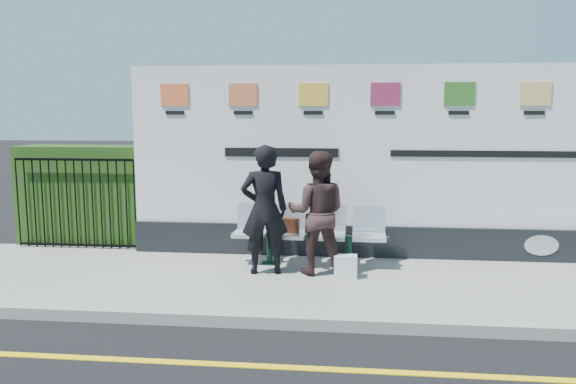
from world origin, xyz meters
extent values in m
plane|color=black|center=(0.00, 0.00, 0.00)|extent=(80.00, 80.00, 0.00)
cube|color=gray|center=(0.00, 2.50, 0.06)|extent=(14.00, 3.00, 0.12)
cube|color=gray|center=(0.00, 1.00, 0.07)|extent=(14.00, 0.18, 0.14)
cube|color=yellow|center=(0.00, 0.00, 0.00)|extent=(14.00, 0.10, 0.01)
cube|color=black|center=(0.50, 3.85, 0.37)|extent=(8.00, 0.30, 0.50)
cube|color=silver|center=(0.50, 3.85, 1.87)|extent=(8.00, 0.14, 2.50)
cube|color=#234414|center=(-4.58, 4.30, 0.97)|extent=(2.35, 0.70, 1.70)
imported|color=black|center=(-1.22, 2.72, 1.04)|extent=(0.75, 0.58, 1.83)
imported|color=#301F1F|center=(-0.47, 2.78, 0.99)|extent=(0.86, 0.67, 1.75)
cube|color=black|center=(-0.91, 3.19, 0.72)|extent=(0.30, 0.17, 0.22)
cube|color=silver|center=(-0.06, 2.60, 0.28)|extent=(0.32, 0.19, 0.32)
camera|label=1|loc=(-0.08, -5.00, 2.41)|focal=35.00mm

